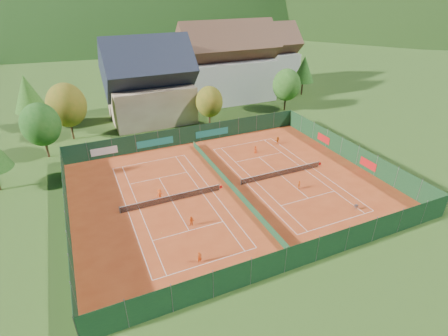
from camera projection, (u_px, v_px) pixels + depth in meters
ground at (230, 188)px, 46.58m from camera, size 600.00×600.00×0.00m
clay_pad at (230, 188)px, 46.57m from camera, size 40.00×32.00×0.01m
court_markings_left at (172, 201)px, 43.68m from camera, size 11.03×23.83×0.00m
court_markings_right at (281, 175)px, 49.45m from camera, size 11.03×23.83×0.00m
tennis_net_left at (173, 198)px, 43.50m from camera, size 13.30×0.10×1.02m
tennis_net_right at (282, 172)px, 49.27m from camera, size 13.30×0.10×1.02m
court_divider at (230, 184)px, 46.33m from camera, size 0.03×28.80×1.00m
fence_north at (187, 135)px, 58.56m from camera, size 40.00×0.10×3.00m
fence_south at (302, 255)px, 33.01m from camera, size 40.00×0.04×3.00m
fence_west at (67, 215)px, 38.65m from camera, size 0.04×32.00×3.00m
fence_east at (349, 151)px, 53.11m from camera, size 0.09×32.00×3.00m
chalet at (150, 86)px, 66.45m from camera, size 16.20×12.00×16.00m
hotel_block_a at (227, 67)px, 77.75m from camera, size 21.60×11.00×17.25m
hotel_block_b at (264, 59)px, 89.59m from camera, size 17.28×10.00×15.50m
tree_west_front at (41, 125)px, 52.15m from camera, size 5.72×5.72×8.69m
tree_west_mid at (67, 105)px, 58.09m from camera, size 6.44×6.44×9.78m
tree_west_back at (27, 93)px, 62.04m from camera, size 5.60×5.60×10.00m
tree_center at (209, 102)px, 64.17m from camera, size 5.01×5.01×7.60m
tree_east_front at (286, 85)px, 71.94m from camera, size 5.72×5.72×8.69m
tree_east_mid at (304, 69)px, 81.65m from camera, size 5.04×5.04×9.00m
tree_east_back at (258, 63)px, 84.87m from camera, size 7.15×7.15×10.86m
mountain_backdrop at (133, 77)px, 263.21m from camera, size 820.00×530.00×242.00m
ball_hopper at (356, 206)px, 41.80m from camera, size 0.34×0.34×0.80m
loose_ball_0 at (161, 233)px, 38.17m from camera, size 0.07×0.07×0.07m
loose_ball_1 at (316, 235)px, 37.80m from camera, size 0.07×0.07×0.07m
loose_ball_2 at (243, 175)px, 49.49m from camera, size 0.07×0.07×0.07m
loose_ball_3 at (175, 176)px, 49.32m from camera, size 0.07×0.07×0.07m
player_left_near at (200, 257)px, 33.91m from camera, size 0.54×0.42×1.31m
player_left_mid at (192, 221)px, 38.98m from camera, size 0.76×0.66×1.32m
player_left_far at (160, 194)px, 43.76m from camera, size 1.03×0.70×1.47m
player_right_near at (299, 185)px, 46.00m from camera, size 0.69×0.74×1.22m
player_right_far_a at (255, 149)px, 55.60m from camera, size 0.68×0.52×1.26m
player_right_far_b at (278, 140)px, 58.73m from camera, size 1.27×0.64×1.31m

